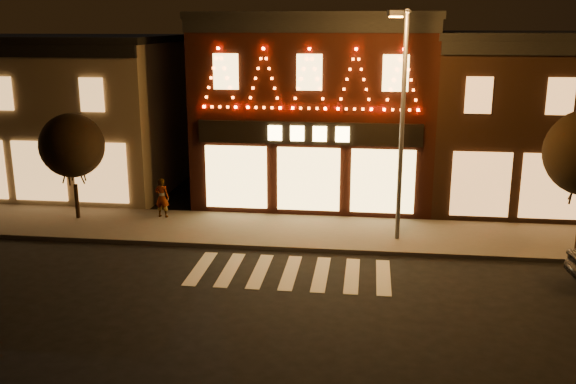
# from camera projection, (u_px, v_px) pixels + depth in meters

# --- Properties ---
(ground) EXTENTS (120.00, 120.00, 0.00)m
(ground) POSITION_uv_depth(u_px,v_px,m) (272.00, 329.00, 17.02)
(ground) COLOR black
(ground) RESTS_ON ground
(sidewalk_far) EXTENTS (44.00, 4.00, 0.15)m
(sidewalk_far) POSITION_uv_depth(u_px,v_px,m) (355.00, 234.00, 24.43)
(sidewalk_far) COLOR #47423D
(sidewalk_far) RESTS_ON ground
(building_left) EXTENTS (12.20, 8.28, 7.30)m
(building_left) POSITION_uv_depth(u_px,v_px,m) (50.00, 112.00, 31.10)
(building_left) COLOR #7F715A
(building_left) RESTS_ON ground
(building_pulp) EXTENTS (10.20, 8.34, 8.30)m
(building_pulp) POSITION_uv_depth(u_px,v_px,m) (317.00, 106.00, 29.36)
(building_pulp) COLOR black
(building_pulp) RESTS_ON ground
(building_right_a) EXTENTS (9.20, 8.28, 7.50)m
(building_right_a) POSITION_uv_depth(u_px,v_px,m) (531.00, 119.00, 28.31)
(building_right_a) COLOR black
(building_right_a) RESTS_ON ground
(streetlamp_mid) EXTENTS (0.79, 1.86, 8.17)m
(streetlamp_mid) POSITION_uv_depth(u_px,v_px,m) (401.00, 110.00, 22.26)
(streetlamp_mid) COLOR #59595E
(streetlamp_mid) RESTS_ON sidewalk_far
(tree_left) EXTENTS (2.56, 2.56, 4.28)m
(tree_left) POSITION_uv_depth(u_px,v_px,m) (72.00, 146.00, 25.49)
(tree_left) COLOR black
(tree_left) RESTS_ON sidewalk_far
(pedestrian) EXTENTS (0.64, 0.46, 1.63)m
(pedestrian) POSITION_uv_depth(u_px,v_px,m) (162.00, 198.00, 26.15)
(pedestrian) COLOR gray
(pedestrian) RESTS_ON sidewalk_far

